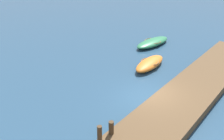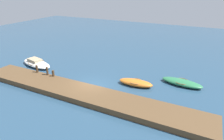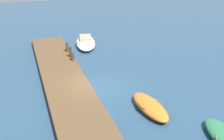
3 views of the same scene
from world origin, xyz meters
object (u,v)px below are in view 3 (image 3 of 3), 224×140
(rowboat_orange, at_px, (150,106))
(mooring_post_west, at_px, (67,47))
(mooring_post_mid_east, at_px, (73,57))
(mooring_post_mid_west, at_px, (70,52))
(motorboat_white, at_px, (86,42))

(rowboat_orange, relative_size, mooring_post_west, 4.29)
(rowboat_orange, xyz_separation_m, mooring_post_mid_east, (-8.88, -3.10, 0.58))
(mooring_post_mid_west, bearing_deg, rowboat_orange, 17.61)
(motorboat_white, distance_m, mooring_post_mid_east, 5.93)
(motorboat_white, xyz_separation_m, rowboat_orange, (14.22, 0.58, -0.04))
(mooring_post_mid_west, bearing_deg, motorboat_white, 150.63)
(motorboat_white, height_order, mooring_post_west, mooring_post_west)
(motorboat_white, height_order, mooring_post_mid_east, mooring_post_mid_east)
(mooring_post_west, height_order, mooring_post_mid_west, mooring_post_mid_west)
(motorboat_white, bearing_deg, mooring_post_mid_east, -13.11)
(mooring_post_west, xyz_separation_m, mooring_post_mid_east, (2.49, 0.00, -0.09))
(motorboat_white, xyz_separation_m, mooring_post_mid_east, (5.35, -2.52, 0.54))
(motorboat_white, xyz_separation_m, mooring_post_mid_west, (4.47, -2.52, 0.67))
(mooring_post_west, bearing_deg, mooring_post_mid_east, 0.00)
(mooring_post_mid_east, bearing_deg, mooring_post_west, 180.00)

